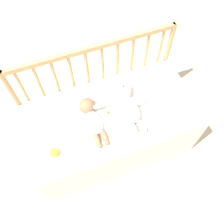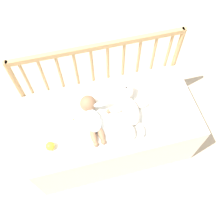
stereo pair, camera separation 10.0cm
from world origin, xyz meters
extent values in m
plane|color=#C6B293|center=(0.00, 0.00, 0.00)|extent=(12.00, 12.00, 0.00)
cube|color=white|center=(0.00, 0.00, 0.26)|extent=(1.29, 0.65, 0.53)
cylinder|color=tan|center=(-0.63, 0.35, 0.45)|extent=(0.04, 0.04, 0.90)
cylinder|color=tan|center=(0.63, 0.35, 0.45)|extent=(0.04, 0.04, 0.90)
cube|color=tan|center=(0.00, 0.35, 0.88)|extent=(1.25, 0.03, 0.04)
cylinder|color=tan|center=(-0.55, 0.35, 0.70)|extent=(0.02, 0.02, 0.34)
cylinder|color=tan|center=(-0.43, 0.35, 0.70)|extent=(0.02, 0.02, 0.34)
cylinder|color=tan|center=(-0.30, 0.35, 0.70)|extent=(0.02, 0.02, 0.34)
cylinder|color=tan|center=(-0.18, 0.35, 0.70)|extent=(0.02, 0.02, 0.34)
cylinder|color=tan|center=(-0.06, 0.35, 0.70)|extent=(0.02, 0.02, 0.34)
cylinder|color=tan|center=(0.06, 0.35, 0.70)|extent=(0.02, 0.02, 0.34)
cylinder|color=tan|center=(0.18, 0.35, 0.70)|extent=(0.02, 0.02, 0.34)
cylinder|color=tan|center=(0.30, 0.35, 0.70)|extent=(0.02, 0.02, 0.34)
cylinder|color=tan|center=(0.43, 0.35, 0.70)|extent=(0.02, 0.02, 0.34)
cylinder|color=tan|center=(0.55, 0.35, 0.70)|extent=(0.02, 0.02, 0.34)
cube|color=white|center=(0.00, -0.03, 0.53)|extent=(0.79, 0.52, 0.01)
ellipsoid|color=silver|center=(0.14, -0.03, 0.58)|extent=(0.13, 0.23, 0.10)
sphere|color=silver|center=(0.14, 0.13, 0.59)|extent=(0.13, 0.13, 0.13)
sphere|color=beige|center=(0.14, 0.13, 0.63)|extent=(0.05, 0.05, 0.05)
sphere|color=black|center=(0.14, 0.13, 0.65)|extent=(0.02, 0.02, 0.02)
sphere|color=silver|center=(0.09, 0.15, 0.59)|extent=(0.05, 0.05, 0.05)
sphere|color=silver|center=(0.19, 0.15, 0.59)|extent=(0.05, 0.05, 0.05)
ellipsoid|color=silver|center=(0.04, 0.02, 0.55)|extent=(0.11, 0.06, 0.05)
ellipsoid|color=silver|center=(0.24, 0.01, 0.55)|extent=(0.11, 0.06, 0.05)
ellipsoid|color=silver|center=(0.10, -0.18, 0.56)|extent=(0.06, 0.12, 0.06)
ellipsoid|color=silver|center=(0.16, -0.18, 0.56)|extent=(0.06, 0.12, 0.06)
ellipsoid|color=white|center=(-0.15, -0.03, 0.57)|extent=(0.12, 0.20, 0.08)
sphere|color=#936B4C|center=(-0.15, 0.10, 0.59)|extent=(0.12, 0.12, 0.12)
ellipsoid|color=white|center=(-0.24, 0.01, 0.55)|extent=(0.12, 0.05, 0.04)
ellipsoid|color=white|center=(-0.06, 0.06, 0.60)|extent=(0.12, 0.05, 0.04)
sphere|color=#936B4C|center=(-0.28, 0.01, 0.55)|extent=(0.03, 0.03, 0.03)
sphere|color=#936B4C|center=(-0.02, 0.02, 0.55)|extent=(0.03, 0.03, 0.03)
ellipsoid|color=#936B4C|center=(-0.17, -0.15, 0.55)|extent=(0.05, 0.12, 0.04)
ellipsoid|color=#936B4C|center=(-0.11, -0.14, 0.55)|extent=(0.05, 0.12, 0.04)
sphere|color=#936B4C|center=(-0.17, -0.21, 0.55)|extent=(0.04, 0.04, 0.04)
sphere|color=#936B4C|center=(-0.11, -0.21, 0.55)|extent=(0.04, 0.04, 0.04)
sphere|color=yellow|center=(-0.47, -0.15, 0.56)|extent=(0.06, 0.06, 0.06)
camera|label=1|loc=(-0.32, -0.84, 2.14)|focal=40.00mm
camera|label=2|loc=(-0.22, -0.87, 2.14)|focal=40.00mm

